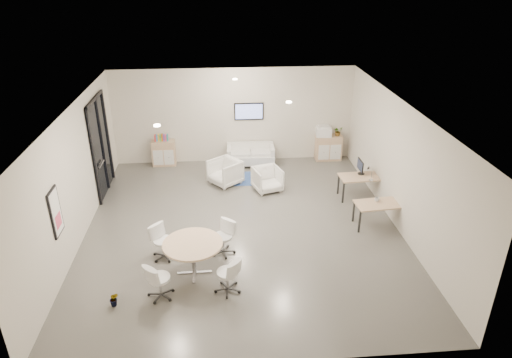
{
  "coord_description": "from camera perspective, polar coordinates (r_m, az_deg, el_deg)",
  "views": [
    {
      "loc": [
        -0.51,
        -10.19,
        6.26
      ],
      "look_at": [
        0.39,
        0.4,
        1.19
      ],
      "focal_mm": 32.0,
      "sensor_mm": 36.0,
      "label": 1
    }
  ],
  "objects": [
    {
      "name": "sideboard_left",
      "position": [
        15.71,
        -11.44,
        3.21
      ],
      "size": [
        0.77,
        0.4,
        0.87
      ],
      "color": "tan",
      "rests_on": "room_shell"
    },
    {
      "name": "round_table",
      "position": [
        10.04,
        -7.91,
        -8.32
      ],
      "size": [
        1.3,
        1.3,
        0.79
      ],
      "color": "tan",
      "rests_on": "room_shell"
    },
    {
      "name": "blue_rug",
      "position": [
        14.57,
        0.22,
        0.11
      ],
      "size": [
        1.57,
        1.07,
        0.01
      ],
      "primitive_type": "cube",
      "rotation": [
        0.0,
        0.0,
        -0.02
      ],
      "color": "#2D538B",
      "rests_on": "room_shell"
    },
    {
      "name": "wall_tv",
      "position": [
        15.36,
        -0.9,
        8.45
      ],
      "size": [
        0.98,
        0.06,
        0.58
      ],
      "color": "black",
      "rests_on": "room_shell"
    },
    {
      "name": "room_shell",
      "position": [
        11.21,
        -1.82,
        0.95
      ],
      "size": [
        9.6,
        10.6,
        4.8
      ],
      "color": "#56554F",
      "rests_on": "ground"
    },
    {
      "name": "plant_floor",
      "position": [
        9.9,
        -17.25,
        -14.56
      ],
      "size": [
        0.25,
        0.37,
        0.15
      ],
      "primitive_type": "imported",
      "rotation": [
        0.0,
        0.0,
        -0.22
      ],
      "color": "#3F7F3F",
      "rests_on": "room_shell"
    },
    {
      "name": "books",
      "position": [
        15.52,
        -11.75,
        5.06
      ],
      "size": [
        0.45,
        0.14,
        0.22
      ],
      "color": "red",
      "rests_on": "sideboard_left"
    },
    {
      "name": "armchair_right",
      "position": [
        13.66,
        1.44,
        0.09
      ],
      "size": [
        0.95,
        0.91,
        0.79
      ],
      "primitive_type": "imported",
      "rotation": [
        0.0,
        0.0,
        0.3
      ],
      "color": "beige",
      "rests_on": "room_shell"
    },
    {
      "name": "sideboard_right",
      "position": [
        16.02,
        9.04,
        3.89
      ],
      "size": [
        0.88,
        0.43,
        0.88
      ],
      "color": "tan",
      "rests_on": "room_shell"
    },
    {
      "name": "armchair_left",
      "position": [
        14.08,
        -3.89,
        1.01
      ],
      "size": [
        1.14,
        1.15,
        0.86
      ],
      "primitive_type": "imported",
      "rotation": [
        0.0,
        0.0,
        -0.9
      ],
      "color": "beige",
      "rests_on": "room_shell"
    },
    {
      "name": "artwork",
      "position": [
        10.39,
        -23.76,
        -3.84
      ],
      "size": [
        0.05,
        0.54,
        1.04
      ],
      "color": "black",
      "rests_on": "room_shell"
    },
    {
      "name": "loveseat",
      "position": [
        15.51,
        -0.69,
        3.0
      ],
      "size": [
        1.61,
        0.85,
        0.59
      ],
      "rotation": [
        0.0,
        0.0,
        -0.04
      ],
      "color": "beige",
      "rests_on": "room_shell"
    },
    {
      "name": "desk_rear",
      "position": [
        13.49,
        13.15,
        0.08
      ],
      "size": [
        1.35,
        0.73,
        0.69
      ],
      "rotation": [
        0.0,
        0.0,
        0.05
      ],
      "color": "tan",
      "rests_on": "room_shell"
    },
    {
      "name": "cup",
      "position": [
        12.18,
        14.88,
        -2.44
      ],
      "size": [
        0.16,
        0.15,
        0.13
      ],
      "primitive_type": "imported",
      "rotation": [
        0.0,
        0.0,
        0.44
      ],
      "color": "white",
      "rests_on": "desk_front"
    },
    {
      "name": "printer",
      "position": [
        15.77,
        8.45,
        5.94
      ],
      "size": [
        0.55,
        0.48,
        0.36
      ],
      "rotation": [
        0.0,
        0.0,
        -0.11
      ],
      "color": "white",
      "rests_on": "sideboard_right"
    },
    {
      "name": "desk_front",
      "position": [
        12.16,
        15.24,
        -3.23
      ],
      "size": [
        1.32,
        0.75,
        0.66
      ],
      "rotation": [
        0.0,
        0.0,
        0.09
      ],
      "color": "tan",
      "rests_on": "room_shell"
    },
    {
      "name": "ceiling_spots",
      "position": [
        11.45,
        -3.18,
        9.87
      ],
      "size": [
        3.14,
        4.14,
        0.03
      ],
      "color": "#FFEAC6",
      "rests_on": "room_shell"
    },
    {
      "name": "plant_cabinet",
      "position": [
        15.88,
        10.19,
        5.79
      ],
      "size": [
        0.39,
        0.41,
        0.25
      ],
      "primitive_type": "imported",
      "rotation": [
        0.0,
        0.0,
        0.39
      ],
      "color": "#3F7F3F",
      "rests_on": "sideboard_right"
    },
    {
      "name": "monitor",
      "position": [
        13.49,
        12.93,
        1.52
      ],
      "size": [
        0.2,
        0.5,
        0.44
      ],
      "color": "black",
      "rests_on": "desk_rear"
    },
    {
      "name": "meeting_chairs",
      "position": [
        10.21,
        -7.81,
        -9.73
      ],
      "size": [
        2.26,
        2.26,
        0.82
      ],
      "color": "white",
      "rests_on": "room_shell"
    },
    {
      "name": "glass_door",
      "position": [
        13.99,
        -18.86,
        4.22
      ],
      "size": [
        0.09,
        1.9,
        2.85
      ],
      "color": "black",
      "rests_on": "room_shell"
    }
  ]
}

